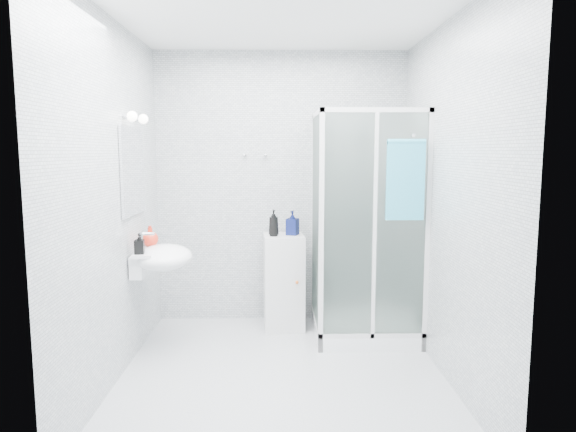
{
  "coord_description": "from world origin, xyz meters",
  "views": [
    {
      "loc": [
        -0.02,
        -3.66,
        1.66
      ],
      "look_at": [
        0.05,
        0.35,
        1.15
      ],
      "focal_mm": 32.0,
      "sensor_mm": 36.0,
      "label": 1
    }
  ],
  "objects_px": {
    "soap_dispenser_orange": "(150,236)",
    "hand_towel": "(406,178)",
    "storage_cabinet": "(284,282)",
    "shampoo_bottle_a": "(274,223)",
    "shower_enclosure": "(357,288)",
    "soap_dispenser_black": "(139,244)",
    "wall_basin": "(161,258)",
    "shampoo_bottle_b": "(292,223)"
  },
  "relations": [
    {
      "from": "soap_dispenser_orange",
      "to": "hand_towel",
      "type": "bearing_deg",
      "value": -7.1
    },
    {
      "from": "hand_towel",
      "to": "soap_dispenser_orange",
      "type": "bearing_deg",
      "value": 172.9
    },
    {
      "from": "storage_cabinet",
      "to": "shampoo_bottle_a",
      "type": "height_order",
      "value": "shampoo_bottle_a"
    },
    {
      "from": "storage_cabinet",
      "to": "soap_dispenser_orange",
      "type": "relative_size",
      "value": 5.15
    },
    {
      "from": "shower_enclosure",
      "to": "soap_dispenser_black",
      "type": "height_order",
      "value": "shower_enclosure"
    },
    {
      "from": "storage_cabinet",
      "to": "soap_dispenser_orange",
      "type": "bearing_deg",
      "value": -165.1
    },
    {
      "from": "wall_basin",
      "to": "shampoo_bottle_b",
      "type": "xyz_separation_m",
      "value": [
        1.09,
        0.58,
        0.2
      ]
    },
    {
      "from": "storage_cabinet",
      "to": "soap_dispenser_black",
      "type": "bearing_deg",
      "value": -151.45
    },
    {
      "from": "storage_cabinet",
      "to": "soap_dispenser_black",
      "type": "height_order",
      "value": "soap_dispenser_black"
    },
    {
      "from": "hand_towel",
      "to": "soap_dispenser_black",
      "type": "height_order",
      "value": "hand_towel"
    },
    {
      "from": "storage_cabinet",
      "to": "soap_dispenser_black",
      "type": "xyz_separation_m",
      "value": [
        -1.13,
        -0.73,
        0.5
      ]
    },
    {
      "from": "shower_enclosure",
      "to": "shampoo_bottle_a",
      "type": "xyz_separation_m",
      "value": [
        -0.74,
        0.21,
        0.56
      ]
    },
    {
      "from": "shampoo_bottle_b",
      "to": "shower_enclosure",
      "type": "bearing_deg",
      "value": -25.35
    },
    {
      "from": "hand_towel",
      "to": "shampoo_bottle_a",
      "type": "height_order",
      "value": "hand_towel"
    },
    {
      "from": "wall_basin",
      "to": "soap_dispenser_black",
      "type": "height_order",
      "value": "soap_dispenser_black"
    },
    {
      "from": "shower_enclosure",
      "to": "shampoo_bottle_b",
      "type": "height_order",
      "value": "shower_enclosure"
    },
    {
      "from": "shampoo_bottle_b",
      "to": "wall_basin",
      "type": "bearing_deg",
      "value": -151.79
    },
    {
      "from": "wall_basin",
      "to": "soap_dispenser_black",
      "type": "distance_m",
      "value": 0.25
    },
    {
      "from": "shampoo_bottle_a",
      "to": "shampoo_bottle_b",
      "type": "height_order",
      "value": "shampoo_bottle_a"
    },
    {
      "from": "shower_enclosure",
      "to": "soap_dispenser_orange",
      "type": "xyz_separation_m",
      "value": [
        -1.78,
        -0.14,
        0.5
      ]
    },
    {
      "from": "soap_dispenser_orange",
      "to": "storage_cabinet",
      "type": "bearing_deg",
      "value": 19.18
    },
    {
      "from": "wall_basin",
      "to": "shower_enclosure",
      "type": "bearing_deg",
      "value": 10.81
    },
    {
      "from": "shampoo_bottle_a",
      "to": "soap_dispenser_orange",
      "type": "xyz_separation_m",
      "value": [
        -1.04,
        -0.35,
        -0.06
      ]
    },
    {
      "from": "soap_dispenser_black",
      "to": "shampoo_bottle_a",
      "type": "bearing_deg",
      "value": 33.34
    },
    {
      "from": "shampoo_bottle_b",
      "to": "hand_towel",
      "type": "bearing_deg",
      "value": -37.43
    },
    {
      "from": "shampoo_bottle_a",
      "to": "storage_cabinet",
      "type": "bearing_deg",
      "value": 26.85
    },
    {
      "from": "shampoo_bottle_b",
      "to": "soap_dispenser_orange",
      "type": "distance_m",
      "value": 1.28
    },
    {
      "from": "storage_cabinet",
      "to": "hand_towel",
      "type": "height_order",
      "value": "hand_towel"
    },
    {
      "from": "shampoo_bottle_a",
      "to": "soap_dispenser_black",
      "type": "height_order",
      "value": "shampoo_bottle_a"
    },
    {
      "from": "soap_dispenser_black",
      "to": "soap_dispenser_orange",
      "type": "bearing_deg",
      "value": 90.0
    },
    {
      "from": "hand_towel",
      "to": "shampoo_bottle_b",
      "type": "bearing_deg",
      "value": 142.57
    },
    {
      "from": "wall_basin",
      "to": "soap_dispenser_black",
      "type": "relative_size",
      "value": 3.48
    },
    {
      "from": "shower_enclosure",
      "to": "wall_basin",
      "type": "distance_m",
      "value": 1.72
    },
    {
      "from": "shampoo_bottle_a",
      "to": "hand_towel",
      "type": "bearing_deg",
      "value": -30.08
    },
    {
      "from": "soap_dispenser_orange",
      "to": "soap_dispenser_black",
      "type": "relative_size",
      "value": 1.07
    },
    {
      "from": "shower_enclosure",
      "to": "soap_dispenser_black",
      "type": "distance_m",
      "value": 1.91
    },
    {
      "from": "wall_basin",
      "to": "storage_cabinet",
      "type": "xyz_separation_m",
      "value": [
        1.01,
        0.57,
        -0.35
      ]
    },
    {
      "from": "hand_towel",
      "to": "soap_dispenser_black",
      "type": "relative_size",
      "value": 3.97
    },
    {
      "from": "wall_basin",
      "to": "shampoo_bottle_a",
      "type": "height_order",
      "value": "shampoo_bottle_a"
    },
    {
      "from": "wall_basin",
      "to": "storage_cabinet",
      "type": "height_order",
      "value": "wall_basin"
    },
    {
      "from": "soap_dispenser_orange",
      "to": "soap_dispenser_black",
      "type": "distance_m",
      "value": 0.34
    },
    {
      "from": "soap_dispenser_black",
      "to": "shampoo_bottle_b",
      "type": "bearing_deg",
      "value": 31.59
    }
  ]
}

